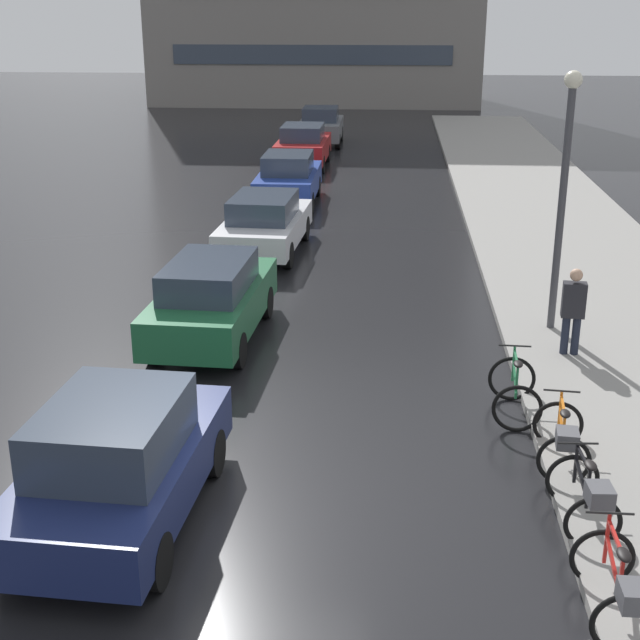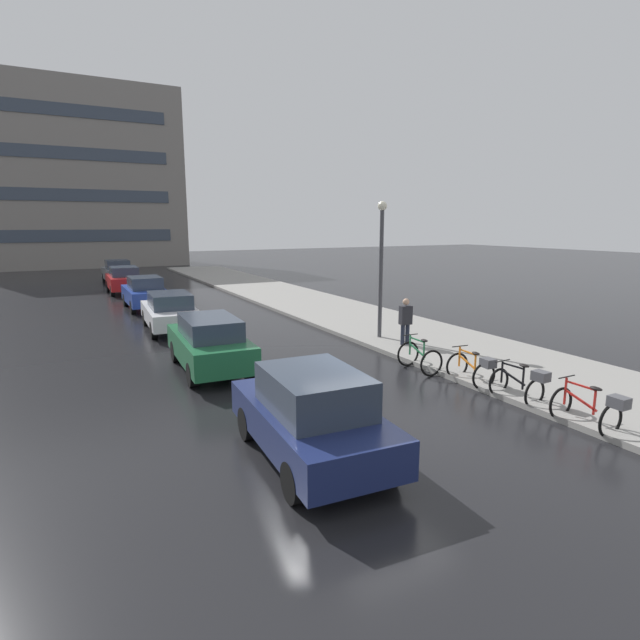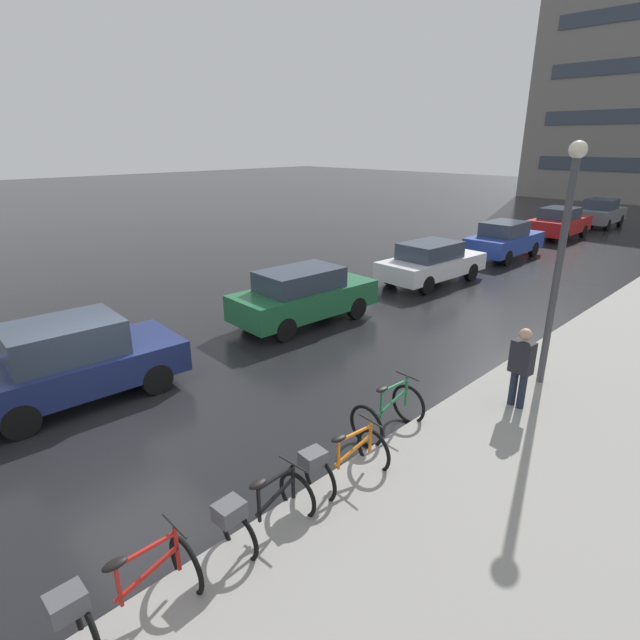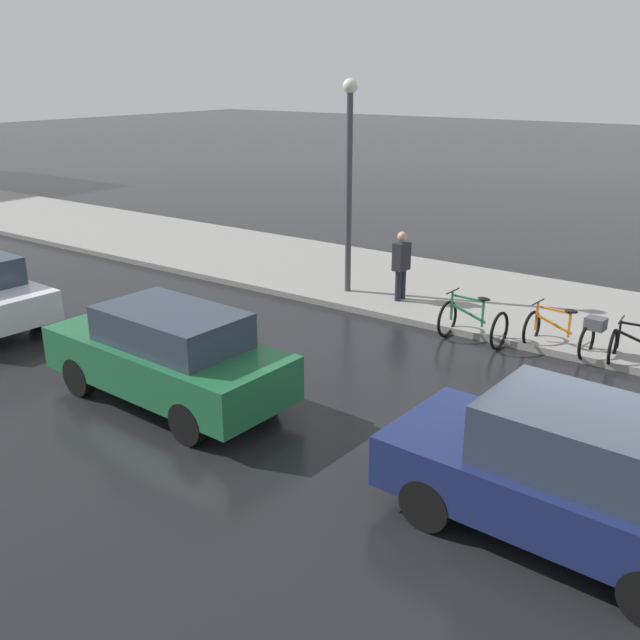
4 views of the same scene
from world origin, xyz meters
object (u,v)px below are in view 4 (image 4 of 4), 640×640
at_px(bicycle_third, 567,331).
at_px(car_green, 168,354).
at_px(car_navy, 567,473).
at_px(streetlamp, 349,170).
at_px(bicycle_farthest, 473,323).
at_px(pedestrian, 401,265).

relative_size(bicycle_third, car_green, 0.33).
relative_size(car_navy, streetlamp, 0.83).
height_order(car_green, streetlamp, streetlamp).
distance_m(bicycle_farthest, pedestrian, 2.68).
distance_m(car_navy, streetlamp, 9.69).
distance_m(bicycle_farthest, streetlamp, 4.61).
bearing_deg(car_green, pedestrian, -4.80).
relative_size(bicycle_farthest, streetlamp, 0.25).
height_order(bicycle_third, bicycle_farthest, bicycle_farthest).
distance_m(bicycle_third, bicycle_farthest, 1.74).
relative_size(bicycle_third, car_navy, 0.35).
xyz_separation_m(bicycle_third, bicycle_farthest, (-0.42, 1.68, -0.06)).
bearing_deg(bicycle_third, pedestrian, 78.27).
height_order(car_green, pedestrian, pedestrian).
relative_size(bicycle_farthest, pedestrian, 0.71).
height_order(car_navy, pedestrian, pedestrian).
distance_m(car_navy, car_green, 6.24).
distance_m(car_green, streetlamp, 6.78).
bearing_deg(pedestrian, car_green, 175.20).
distance_m(bicycle_farthest, car_green, 5.97).
xyz_separation_m(car_navy, pedestrian, (6.39, 5.69, 0.14)).
distance_m(bicycle_third, pedestrian, 4.11).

